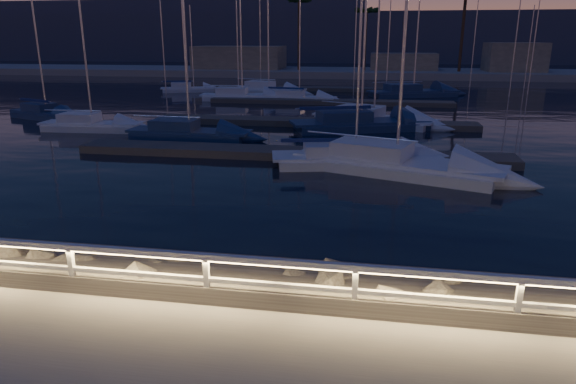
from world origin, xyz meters
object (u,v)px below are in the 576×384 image
sailboat_g (357,123)px  sailboat_h (351,157)px  sailboat_e (90,124)px  sailboat_k (411,92)px  sailboat_l (371,118)px  sailboat_j (297,97)px  sailboat_b (186,132)px  sailboat_i (267,89)px  sailboat_n (240,96)px  sailboat_c (391,162)px  sailboat_m (187,88)px  sailboat_a (45,113)px  guard_rail (156,263)px

sailboat_g → sailboat_h: sailboat_g is taller
sailboat_e → sailboat_k: bearing=45.0°
sailboat_h → sailboat_l: (0.71, 12.45, 0.03)m
sailboat_g → sailboat_j: size_ratio=1.33×
sailboat_b → sailboat_i: sailboat_i is taller
sailboat_e → sailboat_j: 20.90m
sailboat_n → sailboat_c: bearing=-66.5°
sailboat_c → sailboat_i: size_ratio=1.14×
sailboat_c → sailboat_m: 38.92m
sailboat_c → sailboat_n: sailboat_c is taller
sailboat_a → sailboat_n: sailboat_n is taller
sailboat_a → sailboat_b: size_ratio=0.91×
sailboat_a → sailboat_k: 34.20m
sailboat_b → sailboat_l: (10.75, 7.50, 0.01)m
sailboat_h → sailboat_m: 37.06m
sailboat_e → sailboat_i: size_ratio=0.83×
sailboat_c → sailboat_i: 34.19m
sailboat_b → sailboat_j: size_ratio=1.07×
sailboat_a → sailboat_i: (12.69, 19.98, 0.06)m
sailboat_m → sailboat_g: bearing=-67.8°
sailboat_b → sailboat_c: 13.29m
sailboat_g → sailboat_h: 9.81m
sailboat_g → sailboat_h: size_ratio=1.17×
sailboat_c → sailboat_e: sailboat_c is taller
guard_rail → sailboat_k: (7.72, 45.59, -0.90)m
sailboat_g → sailboat_l: 2.76m
sailboat_i → sailboat_n: bearing=-86.7°
sailboat_i → sailboat_m: 9.22m
sailboat_h → sailboat_m: sailboat_h is taller
guard_rail → sailboat_j: bearing=94.5°
sailboat_i → sailboat_j: sailboat_i is taller
sailboat_e → sailboat_k: (21.78, 24.09, 0.05)m
sailboat_e → sailboat_n: (5.33, 17.94, 0.03)m
sailboat_k → sailboat_l: bearing=-124.7°
sailboat_h → guard_rail: bearing=-114.5°
sailboat_c → sailboat_n: size_ratio=1.16×
guard_rail → sailboat_n: (-8.73, 39.44, -0.93)m
guard_rail → sailboat_j: (-3.11, 39.30, -0.97)m
sailboat_l → sailboat_k: bearing=102.3°
sailboat_b → sailboat_n: sailboat_n is taller
sailboat_a → sailboat_h: size_ratio=0.85×
sailboat_l → sailboat_m: bearing=161.4°
sailboat_a → sailboat_h: (23.33, -10.85, -0.02)m
guard_rail → sailboat_a: 32.63m
sailboat_i → sailboat_m: size_ratio=1.33×
sailboat_b → sailboat_j: (3.70, 19.52, -0.02)m
sailboat_g → sailboat_n: sailboat_g is taller
sailboat_g → sailboat_e: bearing=170.0°
guard_rail → sailboat_i: 46.27m
sailboat_b → sailboat_n: bearing=97.3°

